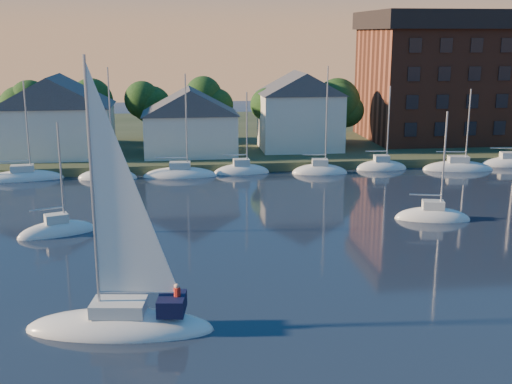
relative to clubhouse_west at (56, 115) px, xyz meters
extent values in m
cube|color=#2E3A22|center=(22.00, 17.00, -5.93)|extent=(160.00, 50.00, 2.00)
cube|color=brown|center=(22.00, -6.00, -5.93)|extent=(120.00, 3.00, 1.00)
cube|color=silver|center=(0.00, 0.00, -1.93)|extent=(13.00, 9.00, 6.00)
cube|color=silver|center=(16.00, -1.00, -2.43)|extent=(11.00, 8.00, 5.00)
cube|color=silver|center=(30.00, 1.00, -1.43)|extent=(10.00, 8.00, 7.00)
cube|color=brown|center=(56.00, 7.00, 2.57)|extent=(30.00, 16.00, 15.00)
cube|color=black|center=(56.00, 7.00, 11.27)|extent=(31.00, 17.00, 2.40)
cylinder|color=#39281A|center=(-4.00, 5.00, -3.18)|extent=(0.50, 0.50, 3.50)
sphere|color=#153312|center=(-4.00, 5.00, 1.27)|extent=(5.40, 5.40, 5.40)
cylinder|color=#39281A|center=(4.00, 5.00, -3.18)|extent=(0.50, 0.50, 3.50)
sphere|color=#153312|center=(4.00, 5.00, 1.27)|extent=(5.40, 5.40, 5.40)
cylinder|color=#39281A|center=(12.00, 5.00, -3.18)|extent=(0.50, 0.50, 3.50)
sphere|color=#153312|center=(12.00, 5.00, 1.27)|extent=(5.40, 5.40, 5.40)
cylinder|color=#39281A|center=(20.00, 5.00, -3.18)|extent=(0.50, 0.50, 3.50)
sphere|color=#153312|center=(20.00, 5.00, 1.27)|extent=(5.40, 5.40, 5.40)
cylinder|color=#39281A|center=(28.00, 5.00, -3.18)|extent=(0.50, 0.50, 3.50)
sphere|color=#153312|center=(28.00, 5.00, 1.27)|extent=(5.40, 5.40, 5.40)
cylinder|color=#39281A|center=(36.00, 5.00, -3.18)|extent=(0.50, 0.50, 3.50)
sphere|color=#153312|center=(36.00, 5.00, 1.27)|extent=(5.40, 5.40, 5.40)
cylinder|color=#39281A|center=(44.00, 5.00, -3.18)|extent=(0.50, 0.50, 3.50)
sphere|color=#153312|center=(44.00, 5.00, 1.27)|extent=(5.40, 5.40, 5.40)
cylinder|color=#39281A|center=(52.00, 5.00, -3.18)|extent=(0.50, 0.50, 3.50)
sphere|color=#153312|center=(52.00, 5.00, 1.27)|extent=(5.40, 5.40, 5.40)
cylinder|color=#39281A|center=(60.00, 5.00, -3.18)|extent=(0.50, 0.50, 3.50)
sphere|color=#153312|center=(60.00, 5.00, 1.27)|extent=(5.40, 5.40, 5.40)
ellipsoid|color=silver|center=(-2.00, -9.00, -5.93)|extent=(7.50, 2.40, 2.20)
cube|color=silver|center=(-2.00, -9.00, -4.63)|extent=(2.10, 1.32, 0.70)
cylinder|color=#A5A8AD|center=(-1.25, -9.00, 0.02)|extent=(0.16, 0.16, 10.00)
cylinder|color=#A5A8AD|center=(-2.83, -9.00, -3.78)|extent=(3.15, 0.12, 0.12)
ellipsoid|color=silver|center=(6.00, -9.00, -5.93)|extent=(7.50, 2.40, 2.20)
cube|color=silver|center=(6.00, -9.00, -4.63)|extent=(2.10, 1.32, 0.70)
cylinder|color=#A5A8AD|center=(6.75, -9.00, 0.02)|extent=(0.16, 0.16, 10.00)
cylinder|color=#A5A8AD|center=(5.17, -9.00, -3.78)|extent=(3.15, 0.12, 0.12)
ellipsoid|color=silver|center=(14.00, -9.00, -5.93)|extent=(7.50, 2.40, 2.20)
cube|color=silver|center=(14.00, -9.00, -4.63)|extent=(2.10, 1.32, 0.70)
cylinder|color=#A5A8AD|center=(14.75, -9.00, 0.02)|extent=(0.16, 0.16, 10.00)
cylinder|color=#A5A8AD|center=(13.17, -9.00, -3.78)|extent=(3.15, 0.12, 0.12)
ellipsoid|color=silver|center=(22.00, -9.00, -5.93)|extent=(7.50, 2.40, 2.20)
cube|color=silver|center=(22.00, -9.00, -4.63)|extent=(2.10, 1.32, 0.70)
cylinder|color=#A5A8AD|center=(22.75, -9.00, 0.02)|extent=(0.16, 0.16, 10.00)
cylinder|color=#A5A8AD|center=(21.17, -9.00, -3.78)|extent=(3.15, 0.12, 0.12)
ellipsoid|color=silver|center=(30.00, -9.00, -5.93)|extent=(7.50, 2.40, 2.20)
cube|color=silver|center=(30.00, -9.00, -4.63)|extent=(2.10, 1.32, 0.70)
cylinder|color=#A5A8AD|center=(30.75, -9.00, 0.02)|extent=(0.16, 0.16, 10.00)
cylinder|color=#A5A8AD|center=(29.17, -9.00, -3.78)|extent=(3.15, 0.12, 0.12)
ellipsoid|color=silver|center=(38.00, -9.00, -5.93)|extent=(7.50, 2.40, 2.20)
cube|color=silver|center=(38.00, -9.00, -4.63)|extent=(2.10, 1.32, 0.70)
cylinder|color=#A5A8AD|center=(38.75, -9.00, 0.02)|extent=(0.16, 0.16, 10.00)
cylinder|color=#A5A8AD|center=(37.17, -9.00, -3.78)|extent=(3.15, 0.12, 0.12)
ellipsoid|color=silver|center=(46.00, -9.00, -5.93)|extent=(7.50, 2.40, 2.20)
cube|color=silver|center=(46.00, -9.00, -4.63)|extent=(2.10, 1.32, 0.70)
cylinder|color=#A5A8AD|center=(46.75, -9.00, 0.02)|extent=(0.16, 0.16, 10.00)
cylinder|color=#A5A8AD|center=(45.17, -9.00, -3.78)|extent=(3.15, 0.12, 0.12)
cylinder|color=#A5A8AD|center=(53.17, -9.00, -3.78)|extent=(3.15, 0.12, 0.12)
ellipsoid|color=silver|center=(10.90, -46.98, -5.93)|extent=(10.46, 4.58, 2.20)
cube|color=silver|center=(10.90, -46.98, -4.63)|extent=(3.05, 2.16, 0.70)
cylinder|color=#A5A8AD|center=(9.90, -46.85, 1.76)|extent=(0.16, 0.16, 13.49)
cylinder|color=#A5A8AD|center=(12.00, -47.13, -3.78)|extent=(4.23, 0.69, 0.12)
cube|color=black|center=(13.71, -47.36, -4.43)|extent=(1.65, 2.13, 0.90)
ellipsoid|color=silver|center=(4.67, -29.21, -5.93)|extent=(6.46, 4.05, 2.20)
cube|color=silver|center=(4.67, -29.21, -4.63)|extent=(2.00, 1.65, 0.70)
cylinder|color=#A5A8AD|center=(5.25, -29.00, -1.03)|extent=(0.16, 0.16, 7.90)
cylinder|color=#A5A8AD|center=(4.04, -29.45, -3.78)|extent=(2.46, 1.02, 0.12)
ellipsoid|color=silver|center=(35.71, -29.00, -5.93)|extent=(6.66, 3.58, 2.20)
cube|color=silver|center=(35.71, -29.00, -4.63)|extent=(2.00, 1.56, 0.70)
cylinder|color=#A5A8AD|center=(36.32, -29.15, -0.84)|extent=(0.16, 0.16, 8.28)
cylinder|color=#A5A8AD|center=(35.03, -28.83, -3.78)|extent=(2.61, 0.75, 0.12)
camera|label=1|loc=(14.16, -79.19, 9.47)|focal=45.00mm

